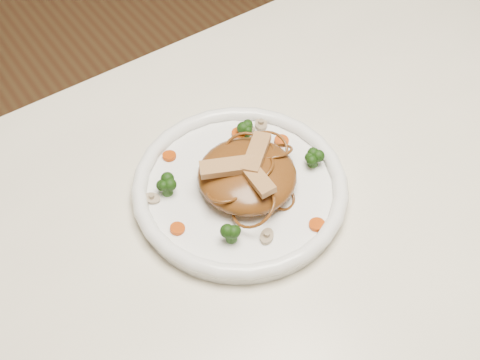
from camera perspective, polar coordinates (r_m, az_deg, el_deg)
table at (r=0.87m, az=6.87°, el=-6.90°), size 1.20×0.80×0.75m
plate at (r=0.80m, az=0.00°, el=-1.00°), size 0.34×0.34×0.02m
noodle_mound at (r=0.78m, az=0.66°, el=0.45°), size 0.15×0.15×0.04m
chicken_a at (r=0.77m, az=1.51°, el=2.49°), size 0.07×0.06×0.01m
chicken_b at (r=0.75m, az=-1.10°, el=1.23°), size 0.07×0.05×0.01m
chicken_c at (r=0.75m, az=1.48°, el=0.33°), size 0.03×0.06×0.01m
broccoli_0 at (r=0.84m, az=0.58°, el=4.88°), size 0.03×0.03×0.03m
broccoli_1 at (r=0.78m, az=-6.78°, el=-0.51°), size 0.03×0.03×0.03m
broccoli_2 at (r=0.73m, az=-0.80°, el=-4.76°), size 0.04×0.04×0.03m
broccoli_3 at (r=0.81m, az=6.82°, el=2.14°), size 0.03×0.03×0.03m
carrot_0 at (r=0.85m, az=-0.15°, el=4.32°), size 0.02×0.02×0.00m
carrot_1 at (r=0.75m, az=-5.79°, el=-4.48°), size 0.02×0.02×0.00m
carrot_2 at (r=0.84m, az=3.85°, el=3.61°), size 0.02×0.02×0.00m
carrot_3 at (r=0.83m, az=-6.54°, el=2.23°), size 0.02×0.02×0.00m
carrot_4 at (r=0.76m, az=7.11°, el=-4.10°), size 0.02×0.02×0.00m
mushroom_0 at (r=0.74m, az=2.48°, el=-5.23°), size 0.03×0.03×0.01m
mushroom_1 at (r=0.86m, az=1.95°, el=5.13°), size 0.03×0.03×0.01m
mushroom_2 at (r=0.78m, az=-8.11°, el=-1.71°), size 0.03×0.03×0.01m
mushroom_3 at (r=0.85m, az=0.71°, el=4.65°), size 0.03×0.03×0.01m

